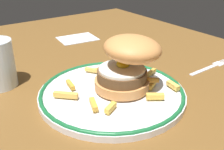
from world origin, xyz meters
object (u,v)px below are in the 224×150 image
at_px(dinner_plate, 112,92).
at_px(napkin, 78,38).
at_px(burger, 128,62).
at_px(fork, 211,67).

distance_m(dinner_plate, napkin, 0.38).
height_order(burger, fork, burger).
bearing_deg(dinner_plate, fork, 84.58).
bearing_deg(napkin, fork, 21.99).
xyz_separation_m(dinner_plate, fork, (0.03, 0.28, -0.01)).
height_order(burger, napkin, burger).
relative_size(burger, napkin, 1.28).
bearing_deg(dinner_plate, napkin, 161.28).
bearing_deg(fork, napkin, -158.01).
xyz_separation_m(dinner_plate, burger, (0.01, 0.03, 0.06)).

